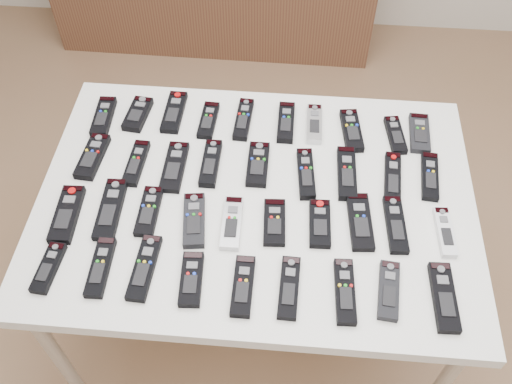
# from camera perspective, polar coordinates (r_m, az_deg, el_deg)

# --- Properties ---
(ground) EXTENTS (4.00, 4.00, 0.00)m
(ground) POSITION_cam_1_polar(r_m,az_deg,el_deg) (2.29, 0.59, -13.06)
(ground) COLOR #8E6848
(ground) RESTS_ON ground
(table) EXTENTS (1.25, 0.88, 0.78)m
(table) POSITION_cam_1_polar(r_m,az_deg,el_deg) (1.68, -0.00, -1.65)
(table) COLOR white
(table) RESTS_ON ground
(remote_0) EXTENTS (0.06, 0.17, 0.02)m
(remote_0) POSITION_cam_1_polar(r_m,az_deg,el_deg) (1.90, -15.00, 7.28)
(remote_0) COLOR black
(remote_0) RESTS_ON table
(remote_1) EXTENTS (0.08, 0.15, 0.02)m
(remote_1) POSITION_cam_1_polar(r_m,az_deg,el_deg) (1.88, -11.74, 7.63)
(remote_1) COLOR black
(remote_1) RESTS_ON table
(remote_2) EXTENTS (0.06, 0.18, 0.02)m
(remote_2) POSITION_cam_1_polar(r_m,az_deg,el_deg) (1.87, -8.20, 7.91)
(remote_2) COLOR black
(remote_2) RESTS_ON table
(remote_3) EXTENTS (0.05, 0.15, 0.02)m
(remote_3) POSITION_cam_1_polar(r_m,az_deg,el_deg) (1.83, -4.79, 7.16)
(remote_3) COLOR black
(remote_3) RESTS_ON table
(remote_4) EXTENTS (0.05, 0.17, 0.02)m
(remote_4) POSITION_cam_1_polar(r_m,az_deg,el_deg) (1.83, -1.27, 7.27)
(remote_4) COLOR black
(remote_4) RESTS_ON table
(remote_5) EXTENTS (0.05, 0.16, 0.02)m
(remote_5) POSITION_cam_1_polar(r_m,az_deg,el_deg) (1.82, 3.01, 6.96)
(remote_5) COLOR black
(remote_5) RESTS_ON table
(remote_6) EXTENTS (0.05, 0.16, 0.02)m
(remote_6) POSITION_cam_1_polar(r_m,az_deg,el_deg) (1.82, 5.84, 6.77)
(remote_6) COLOR #B7B7BC
(remote_6) RESTS_ON table
(remote_7) EXTENTS (0.07, 0.18, 0.02)m
(remote_7) POSITION_cam_1_polar(r_m,az_deg,el_deg) (1.81, 9.53, 6.08)
(remote_7) COLOR black
(remote_7) RESTS_ON table
(remote_8) EXTENTS (0.06, 0.15, 0.02)m
(remote_8) POSITION_cam_1_polar(r_m,az_deg,el_deg) (1.83, 13.77, 5.55)
(remote_8) COLOR black
(remote_8) RESTS_ON table
(remote_9) EXTENTS (0.07, 0.16, 0.02)m
(remote_9) POSITION_cam_1_polar(r_m,az_deg,el_deg) (1.86, 16.03, 5.66)
(remote_9) COLOR black
(remote_9) RESTS_ON table
(remote_10) EXTENTS (0.07, 0.18, 0.02)m
(remote_10) POSITION_cam_1_polar(r_m,az_deg,el_deg) (1.78, -16.04, 3.43)
(remote_10) COLOR black
(remote_10) RESTS_ON table
(remote_11) EXTENTS (0.05, 0.17, 0.02)m
(remote_11) POSITION_cam_1_polar(r_m,az_deg,el_deg) (1.74, -11.89, 2.85)
(remote_11) COLOR black
(remote_11) RESTS_ON table
(remote_12) EXTENTS (0.06, 0.19, 0.02)m
(remote_12) POSITION_cam_1_polar(r_m,az_deg,el_deg) (1.71, -8.16, 2.50)
(remote_12) COLOR black
(remote_12) RESTS_ON table
(remote_13) EXTENTS (0.05, 0.17, 0.02)m
(remote_13) POSITION_cam_1_polar(r_m,az_deg,el_deg) (1.70, -4.56, 2.88)
(remote_13) COLOR black
(remote_13) RESTS_ON table
(remote_14) EXTENTS (0.06, 0.16, 0.02)m
(remote_14) POSITION_cam_1_polar(r_m,az_deg,el_deg) (1.70, 0.19, 2.79)
(remote_14) COLOR black
(remote_14) RESTS_ON table
(remote_15) EXTENTS (0.06, 0.18, 0.02)m
(remote_15) POSITION_cam_1_polar(r_m,az_deg,el_deg) (1.68, 5.02, 1.83)
(remote_15) COLOR black
(remote_15) RESTS_ON table
(remote_16) EXTENTS (0.06, 0.19, 0.02)m
(remote_16) POSITION_cam_1_polar(r_m,az_deg,el_deg) (1.69, 9.06, 1.87)
(remote_16) COLOR black
(remote_16) RESTS_ON table
(remote_17) EXTENTS (0.06, 0.20, 0.02)m
(remote_17) POSITION_cam_1_polar(r_m,az_deg,el_deg) (1.71, 13.50, 1.28)
(remote_17) COLOR black
(remote_17) RESTS_ON table
(remote_18) EXTENTS (0.06, 0.18, 0.02)m
(remote_18) POSITION_cam_1_polar(r_m,az_deg,el_deg) (1.74, 16.99, 1.51)
(remote_18) COLOR black
(remote_18) RESTS_ON table
(remote_19) EXTENTS (0.07, 0.19, 0.02)m
(remote_19) POSITION_cam_1_polar(r_m,az_deg,el_deg) (1.66, -18.38, -2.12)
(remote_19) COLOR black
(remote_19) RESTS_ON table
(remote_20) EXTENTS (0.06, 0.21, 0.02)m
(remote_20) POSITION_cam_1_polar(r_m,az_deg,el_deg) (1.64, -14.34, -1.67)
(remote_20) COLOR black
(remote_20) RESTS_ON table
(remote_21) EXTENTS (0.05, 0.16, 0.02)m
(remote_21) POSITION_cam_1_polar(r_m,az_deg,el_deg) (1.62, -10.66, -1.91)
(remote_21) COLOR black
(remote_21) RESTS_ON table
(remote_22) EXTENTS (0.08, 0.18, 0.02)m
(remote_22) POSITION_cam_1_polar(r_m,az_deg,el_deg) (1.58, -6.21, -2.83)
(remote_22) COLOR black
(remote_22) RESTS_ON table
(remote_23) EXTENTS (0.05, 0.17, 0.02)m
(remote_23) POSITION_cam_1_polar(r_m,az_deg,el_deg) (1.57, -2.44, -3.11)
(remote_23) COLOR #B7B7BC
(remote_23) RESTS_ON table
(remote_24) EXTENTS (0.07, 0.15, 0.02)m
(remote_24) POSITION_cam_1_polar(r_m,az_deg,el_deg) (1.57, 1.86, -3.05)
(remote_24) COLOR black
(remote_24) RESTS_ON table
(remote_25) EXTENTS (0.06, 0.15, 0.02)m
(remote_25) POSITION_cam_1_polar(r_m,az_deg,el_deg) (1.57, 6.40, -3.16)
(remote_25) COLOR black
(remote_25) RESTS_ON table
(remote_26) EXTENTS (0.07, 0.19, 0.02)m
(remote_26) POSITION_cam_1_polar(r_m,az_deg,el_deg) (1.59, 10.37, -2.94)
(remote_26) COLOR black
(remote_26) RESTS_ON table
(remote_27) EXTENTS (0.06, 0.19, 0.02)m
(remote_27) POSITION_cam_1_polar(r_m,az_deg,el_deg) (1.61, 13.78, -3.18)
(remote_27) COLOR black
(remote_27) RESTS_ON table
(remote_28) EXTENTS (0.05, 0.16, 0.02)m
(remote_28) POSITION_cam_1_polar(r_m,az_deg,el_deg) (1.63, 18.36, -3.83)
(remote_28) COLOR silver
(remote_28) RESTS_ON table
(remote_29) EXTENTS (0.06, 0.15, 0.02)m
(remote_29) POSITION_cam_1_polar(r_m,az_deg,el_deg) (1.58, -20.04, -7.12)
(remote_29) COLOR black
(remote_29) RESTS_ON table
(remote_30) EXTENTS (0.05, 0.17, 0.02)m
(remote_30) POSITION_cam_1_polar(r_m,az_deg,el_deg) (1.54, -15.29, -7.26)
(remote_30) COLOR black
(remote_30) RESTS_ON table
(remote_31) EXTENTS (0.06, 0.19, 0.02)m
(remote_31) POSITION_cam_1_polar(r_m,az_deg,el_deg) (1.52, -11.11, -7.43)
(remote_31) COLOR black
(remote_31) RESTS_ON table
(remote_32) EXTENTS (0.06, 0.16, 0.02)m
(remote_32) POSITION_cam_1_polar(r_m,az_deg,el_deg) (1.48, -6.48, -8.66)
(remote_32) COLOR black
(remote_32) RESTS_ON table
(remote_33) EXTENTS (0.05, 0.17, 0.02)m
(remote_33) POSITION_cam_1_polar(r_m,az_deg,el_deg) (1.46, -1.31, -9.39)
(remote_33) COLOR black
(remote_33) RESTS_ON table
(remote_34) EXTENTS (0.05, 0.17, 0.02)m
(remote_34) POSITION_cam_1_polar(r_m,az_deg,el_deg) (1.46, 3.33, -9.52)
(remote_34) COLOR black
(remote_34) RESTS_ON table
(remote_35) EXTENTS (0.06, 0.18, 0.02)m
(remote_35) POSITION_cam_1_polar(r_m,az_deg,el_deg) (1.47, 8.88, -9.80)
(remote_35) COLOR black
(remote_35) RESTS_ON table
(remote_36) EXTENTS (0.06, 0.17, 0.02)m
(remote_36) POSITION_cam_1_polar(r_m,az_deg,el_deg) (1.49, 13.13, -9.56)
(remote_36) COLOR black
(remote_36) RESTS_ON table
(remote_37) EXTENTS (0.06, 0.19, 0.02)m
(remote_37) POSITION_cam_1_polar(r_m,az_deg,el_deg) (1.52, 18.28, -9.95)
(remote_37) COLOR black
(remote_37) RESTS_ON table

